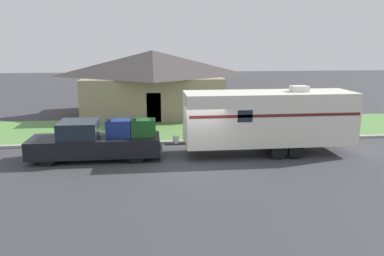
% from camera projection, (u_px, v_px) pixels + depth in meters
% --- Properties ---
extents(ground_plane, '(120.00, 120.00, 0.00)m').
position_uv_depth(ground_plane, '(198.00, 163.00, 17.26)').
color(ground_plane, '#38383D').
extents(curb_strip, '(80.00, 0.30, 0.14)m').
position_uv_depth(curb_strip, '(190.00, 141.00, 20.88)').
color(curb_strip, '#999993').
rests_on(curb_strip, ground_plane).
extents(lawn_strip, '(80.00, 7.00, 0.03)m').
position_uv_depth(lawn_strip, '(184.00, 128.00, 24.43)').
color(lawn_strip, '#568442').
rests_on(lawn_strip, ground_plane).
extents(house_across_street, '(11.02, 8.16, 4.94)m').
position_uv_depth(house_across_street, '(153.00, 81.00, 29.37)').
color(house_across_street, gray).
rests_on(house_across_street, ground_plane).
extents(pickup_truck, '(6.19, 2.03, 2.00)m').
position_uv_depth(pickup_truck, '(97.00, 141.00, 17.77)').
color(pickup_truck, black).
rests_on(pickup_truck, ground_plane).
extents(travel_trailer, '(9.30, 2.39, 3.39)m').
position_uv_depth(travel_trailer, '(269.00, 118.00, 18.47)').
color(travel_trailer, black).
rests_on(travel_trailer, ground_plane).
extents(mailbox, '(0.48, 0.20, 1.33)m').
position_uv_depth(mailbox, '(344.00, 119.00, 22.29)').
color(mailbox, brown).
rests_on(mailbox, ground_plane).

